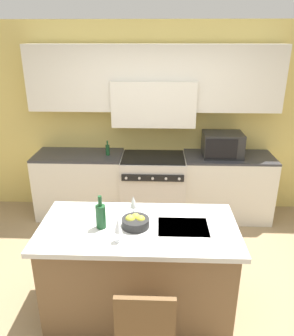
# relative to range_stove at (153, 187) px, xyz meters

# --- Properties ---
(ground_plane) EXTENTS (10.00, 10.00, 0.00)m
(ground_plane) POSITION_rel_range_stove_xyz_m (0.00, -1.75, -0.46)
(ground_plane) COLOR #997F5B
(back_cabinetry) EXTENTS (10.00, 0.46, 2.70)m
(back_cabinetry) POSITION_rel_range_stove_xyz_m (0.00, 0.27, 1.13)
(back_cabinetry) COLOR #DBC166
(back_cabinetry) RESTS_ON ground_plane
(back_counter) EXTENTS (3.36, 0.62, 0.94)m
(back_counter) POSITION_rel_range_stove_xyz_m (-0.00, 0.02, 0.01)
(back_counter) COLOR silver
(back_counter) RESTS_ON ground_plane
(range_stove) EXTENTS (0.90, 0.70, 0.92)m
(range_stove) POSITION_rel_range_stove_xyz_m (0.00, 0.00, 0.00)
(range_stove) COLOR beige
(range_stove) RESTS_ON ground_plane
(microwave) EXTENTS (0.53, 0.40, 0.33)m
(microwave) POSITION_rel_range_stove_xyz_m (0.95, 0.02, 0.64)
(microwave) COLOR black
(microwave) RESTS_ON back_counter
(kitchen_island) EXTENTS (1.76, 0.88, 0.92)m
(kitchen_island) POSITION_rel_range_stove_xyz_m (-0.10, -1.82, 0.00)
(kitchen_island) COLOR brown
(kitchen_island) RESTS_ON ground_plane
(island_chair) EXTENTS (0.42, 0.40, 0.95)m
(island_chair) POSITION_rel_range_stove_xyz_m (-0.00, -2.61, 0.08)
(island_chair) COLOR brown
(island_chair) RESTS_ON ground_plane
(wine_bottle) EXTENTS (0.09, 0.09, 0.30)m
(wine_bottle) POSITION_rel_range_stove_xyz_m (-0.42, -1.85, 0.57)
(wine_bottle) COLOR #194723
(wine_bottle) RESTS_ON kitchen_island
(wine_glass_near) EXTENTS (0.07, 0.07, 0.21)m
(wine_glass_near) POSITION_rel_range_stove_xyz_m (-0.24, -2.06, 0.60)
(wine_glass_near) COLOR white
(wine_glass_near) RESTS_ON kitchen_island
(wine_glass_far) EXTENTS (0.07, 0.07, 0.21)m
(wine_glass_far) POSITION_rel_range_stove_xyz_m (-0.15, -1.64, 0.60)
(wine_glass_far) COLOR white
(wine_glass_far) RESTS_ON kitchen_island
(fruit_bowl) EXTENTS (0.24, 0.24, 0.11)m
(fruit_bowl) POSITION_rel_range_stove_xyz_m (-0.12, -1.82, 0.50)
(fruit_bowl) COLOR black
(fruit_bowl) RESTS_ON kitchen_island
(oil_bottle_on_counter) EXTENTS (0.06, 0.06, 0.21)m
(oil_bottle_on_counter) POSITION_rel_range_stove_xyz_m (-0.64, 0.00, 0.56)
(oil_bottle_on_counter) COLOR #194723
(oil_bottle_on_counter) RESTS_ON back_counter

